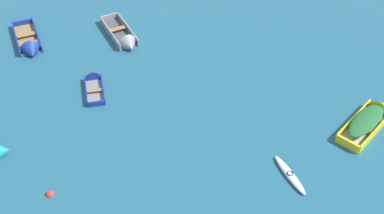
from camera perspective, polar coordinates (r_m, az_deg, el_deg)
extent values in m
ellipsoid|color=white|center=(26.85, 11.10, -7.60)|extent=(1.02, 2.87, 0.26)
torus|color=black|center=(26.77, 11.13, -7.44)|extent=(0.41, 0.41, 0.05)
cube|color=gray|center=(31.71, -11.03, 1.77)|extent=(0.98, 2.53, 0.09)
cube|color=navy|center=(31.64, -11.99, 1.81)|extent=(0.07, 2.64, 0.36)
cube|color=navy|center=(31.61, -10.13, 2.09)|extent=(0.07, 2.64, 0.36)
cube|color=navy|center=(30.62, -10.86, 0.37)|extent=(1.02, 0.11, 0.36)
cone|color=navy|center=(32.67, -11.25, 3.51)|extent=(1.00, 0.61, 1.00)
cube|color=#937047|center=(31.47, -11.05, 1.89)|extent=(0.93, 0.28, 0.03)
cone|color=teal|center=(29.14, -20.95, -4.73)|extent=(0.90, 1.34, 1.33)
cube|color=#4C4C51|center=(36.42, -8.29, 8.29)|extent=(2.15, 3.94, 0.14)
cube|color=gray|center=(36.47, -7.34, 8.85)|extent=(1.07, 3.80, 0.55)
cube|color=gray|center=(36.14, -9.30, 8.26)|extent=(1.07, 3.80, 0.55)
cube|color=gray|center=(37.87, -9.40, 10.01)|extent=(1.29, 0.46, 0.55)
cone|color=gray|center=(34.69, -7.10, 6.93)|extent=(1.46, 1.19, 1.27)
cube|color=#937047|center=(36.40, -8.45, 8.86)|extent=(1.25, 0.69, 0.03)
cube|color=beige|center=(30.41, 19.02, -2.26)|extent=(3.81, 3.24, 0.14)
cube|color=yellow|center=(30.43, 17.96, -1.38)|extent=(3.23, 2.32, 0.54)
cube|color=yellow|center=(30.14, 20.27, -2.61)|extent=(3.23, 2.32, 0.54)
cube|color=yellow|center=(28.92, 17.35, -4.04)|extent=(0.92, 1.21, 0.54)
cone|color=yellow|center=(31.74, 20.78, -0.01)|extent=(1.51, 1.62, 1.35)
cube|color=#937047|center=(30.06, 18.98, -2.05)|extent=(1.06, 1.27, 0.03)
cube|color=#937047|center=(30.88, 19.94, -0.93)|extent=(1.06, 1.27, 0.03)
ellipsoid|color=#236633|center=(30.00, 19.28, -1.43)|extent=(3.51, 3.00, 0.41)
cube|color=#99754C|center=(37.36, -18.26, 7.37)|extent=(1.96, 3.86, 0.11)
cube|color=navy|center=(37.29, -17.23, 7.87)|extent=(0.75, 3.80, 0.45)
cube|color=navy|center=(37.27, -19.39, 7.29)|extent=(0.75, 3.80, 0.45)
cube|color=navy|center=(38.90, -18.75, 9.06)|extent=(1.42, 0.39, 0.45)
cone|color=navy|center=(35.60, -17.83, 5.93)|extent=(1.51, 1.10, 1.38)
cube|color=#937047|center=(37.39, -18.39, 7.85)|extent=(1.34, 0.62, 0.03)
cube|color=#937047|center=(36.45, -18.12, 6.94)|extent=(1.34, 0.62, 0.03)
sphere|color=red|center=(26.72, -15.88, -9.59)|extent=(0.43, 0.43, 0.43)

